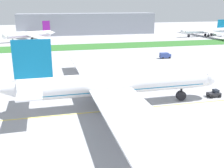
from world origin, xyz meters
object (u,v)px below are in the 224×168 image
at_px(pushback_tug, 214,94).
at_px(parked_airliner_far_left, 30,35).
at_px(airliner_foreground, 114,84).
at_px(parked_airliner_far_centre, 205,31).
at_px(service_truck_baggage_loader, 165,55).
at_px(ground_crew_wingwalker_port, 109,89).

height_order(pushback_tug, parked_airliner_far_left, parked_airliner_far_left).
bearing_deg(airliner_foreground, parked_airliner_far_centre, 50.68).
bearing_deg(parked_airliner_far_centre, parked_airliner_far_left, 178.46).
bearing_deg(service_truck_baggage_loader, airliner_foreground, -125.14).
height_order(parked_airliner_far_left, parked_airliner_far_centre, parked_airliner_far_left).
height_order(airliner_foreground, parked_airliner_far_centre, airliner_foreground).
distance_m(service_truck_baggage_loader, parked_airliner_far_centre, 103.78).
bearing_deg(parked_airliner_far_centre, ground_crew_wingwalker_port, -131.61).
bearing_deg(service_truck_baggage_loader, parked_airliner_far_left, 130.40).
bearing_deg(ground_crew_wingwalker_port, pushback_tug, -21.78).
bearing_deg(ground_crew_wingwalker_port, service_truck_baggage_loader, 49.31).
distance_m(service_truck_baggage_loader, parked_airliner_far_left, 105.95).
distance_m(airliner_foreground, parked_airliner_far_left, 140.68).
distance_m(parked_airliner_far_left, parked_airliner_far_centre, 138.27).
distance_m(pushback_tug, parked_airliner_far_centre, 155.29).
height_order(pushback_tug, service_truck_baggage_loader, service_truck_baggage_loader).
bearing_deg(parked_airliner_far_centre, service_truck_baggage_loader, -132.13).
bearing_deg(service_truck_baggage_loader, parked_airliner_far_centre, 47.87).
xyz_separation_m(airliner_foreground, parked_airliner_far_left, (-28.43, 137.77, -1.50)).
relative_size(airliner_foreground, pushback_tug, 17.27).
bearing_deg(ground_crew_wingwalker_port, parked_airliner_far_left, 103.43).
xyz_separation_m(airliner_foreground, service_truck_baggage_loader, (40.20, 57.12, -4.73)).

